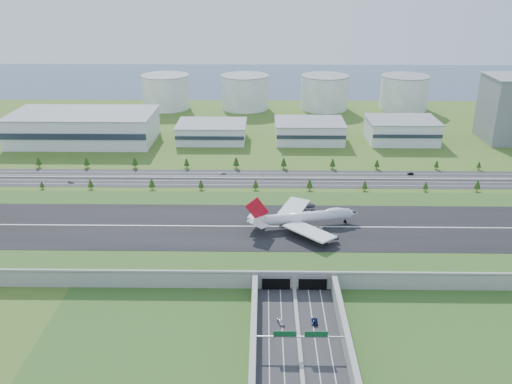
{
  "coord_description": "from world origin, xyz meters",
  "views": [
    {
      "loc": [
        -14.56,
        -266.75,
        137.24
      ],
      "look_at": [
        -19.07,
        35.0,
        14.22
      ],
      "focal_mm": 38.0,
      "sensor_mm": 36.0,
      "label": 1
    }
  ],
  "objects_px": {
    "car_0": "(281,322)",
    "car_2": "(315,321)",
    "car_5": "(410,174)",
    "car_7": "(223,173)",
    "boeing_747": "(304,217)",
    "car_4": "(71,182)",
    "fuel_tank_a": "(166,92)"
  },
  "relations": [
    {
      "from": "fuel_tank_a",
      "to": "car_2",
      "type": "height_order",
      "value": "fuel_tank_a"
    },
    {
      "from": "car_4",
      "to": "car_7",
      "type": "height_order",
      "value": "car_4"
    },
    {
      "from": "car_4",
      "to": "boeing_747",
      "type": "bearing_deg",
      "value": -99.78
    },
    {
      "from": "car_2",
      "to": "car_7",
      "type": "xyz_separation_m",
      "value": [
        -51.92,
        180.48,
        -0.08
      ]
    },
    {
      "from": "car_2",
      "to": "car_4",
      "type": "distance_m",
      "value": 224.44
    },
    {
      "from": "car_0",
      "to": "car_4",
      "type": "distance_m",
      "value": 215.31
    },
    {
      "from": "car_5",
      "to": "car_7",
      "type": "distance_m",
      "value": 137.16
    },
    {
      "from": "car_0",
      "to": "car_2",
      "type": "distance_m",
      "value": 14.31
    },
    {
      "from": "car_0",
      "to": "car_4",
      "type": "xyz_separation_m",
      "value": [
        -142.54,
        161.38,
        -0.11
      ]
    },
    {
      "from": "car_4",
      "to": "car_7",
      "type": "xyz_separation_m",
      "value": [
        104.9,
        19.93,
        -0.08
      ]
    },
    {
      "from": "car_0",
      "to": "car_2",
      "type": "xyz_separation_m",
      "value": [
        14.29,
        0.82,
        -0.12
      ]
    },
    {
      "from": "boeing_747",
      "to": "car_0",
      "type": "height_order",
      "value": "boeing_747"
    },
    {
      "from": "car_5",
      "to": "car_7",
      "type": "relative_size",
      "value": 1.02
    },
    {
      "from": "car_0",
      "to": "car_5",
      "type": "bearing_deg",
      "value": 42.06
    },
    {
      "from": "car_5",
      "to": "fuel_tank_a",
      "type": "bearing_deg",
      "value": -146.94
    },
    {
      "from": "car_4",
      "to": "car_5",
      "type": "height_order",
      "value": "car_5"
    },
    {
      "from": "fuel_tank_a",
      "to": "car_2",
      "type": "xyz_separation_m",
      "value": [
        127.3,
        -386.06,
        -16.64
      ]
    },
    {
      "from": "car_7",
      "to": "car_5",
      "type": "bearing_deg",
      "value": 87.62
    },
    {
      "from": "car_0",
      "to": "car_5",
      "type": "xyz_separation_m",
      "value": [
        99.52,
        181.85,
        -0.09
      ]
    },
    {
      "from": "fuel_tank_a",
      "to": "car_4",
      "type": "xyz_separation_m",
      "value": [
        -29.53,
        -225.5,
        -16.64
      ]
    },
    {
      "from": "fuel_tank_a",
      "to": "boeing_747",
      "type": "relative_size",
      "value": 0.79
    },
    {
      "from": "boeing_747",
      "to": "car_4",
      "type": "height_order",
      "value": "boeing_747"
    },
    {
      "from": "car_7",
      "to": "car_4",
      "type": "bearing_deg",
      "value": -81.85
    },
    {
      "from": "car_4",
      "to": "fuel_tank_a",
      "type": "bearing_deg",
      "value": 10.9
    },
    {
      "from": "fuel_tank_a",
      "to": "boeing_747",
      "type": "bearing_deg",
      "value": -67.63
    },
    {
      "from": "car_2",
      "to": "boeing_747",
      "type": "bearing_deg",
      "value": -88.09
    },
    {
      "from": "car_2",
      "to": "car_5",
      "type": "relative_size",
      "value": 1.15
    },
    {
      "from": "fuel_tank_a",
      "to": "boeing_747",
      "type": "height_order",
      "value": "fuel_tank_a"
    },
    {
      "from": "fuel_tank_a",
      "to": "car_5",
      "type": "relative_size",
      "value": 10.86
    },
    {
      "from": "fuel_tank_a",
      "to": "boeing_747",
      "type": "xyz_separation_m",
      "value": [
        127.32,
        -309.41,
        -3.88
      ]
    },
    {
      "from": "boeing_747",
      "to": "car_4",
      "type": "relative_size",
      "value": 14.53
    },
    {
      "from": "fuel_tank_a",
      "to": "car_0",
      "type": "relative_size",
      "value": 9.99
    }
  ]
}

